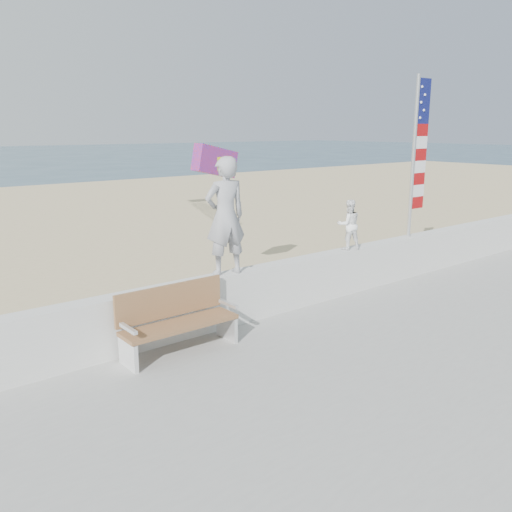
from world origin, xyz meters
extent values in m
plane|color=#2E4A5C|center=(0.00, 0.00, 0.00)|extent=(220.00, 220.00, 0.00)
cube|color=#CDB888|center=(0.00, 9.00, 0.04)|extent=(90.00, 40.00, 0.08)
cube|color=silver|center=(0.00, 2.00, 0.63)|extent=(30.00, 0.35, 0.90)
imported|color=#9A9BA0|center=(-0.29, 2.00, 2.06)|extent=(0.77, 0.57, 1.95)
imported|color=white|center=(2.75, 2.00, 1.58)|extent=(0.60, 0.55, 1.00)
cube|color=#8E623E|center=(-1.53, 1.45, 0.62)|extent=(1.80, 0.50, 0.06)
cube|color=#936640|center=(-1.53, 1.72, 0.93)|extent=(1.80, 0.05, 0.50)
cube|color=white|center=(-2.38, 1.45, 0.38)|extent=(0.06, 0.50, 0.40)
cube|color=silver|center=(-2.38, 1.40, 0.78)|extent=(0.06, 0.45, 0.05)
cube|color=white|center=(-0.68, 1.45, 0.38)|extent=(0.06, 0.50, 0.40)
cube|color=silver|center=(-0.68, 1.40, 0.78)|extent=(0.06, 0.45, 0.05)
cylinder|color=silver|center=(4.76, 2.00, 2.83)|extent=(0.08, 0.08, 3.50)
cube|color=#0F1451|center=(5.00, 2.00, 4.03)|extent=(0.44, 0.02, 0.95)
cube|color=#9E0A0C|center=(5.00, 2.00, 1.84)|extent=(0.44, 0.02, 0.26)
cube|color=white|center=(5.00, 2.00, 2.10)|extent=(0.44, 0.02, 0.26)
cube|color=#9E0A0C|center=(5.00, 2.00, 2.37)|extent=(0.44, 0.02, 0.26)
cube|color=white|center=(5.00, 2.00, 2.63)|extent=(0.44, 0.02, 0.26)
cube|color=#9E0A0C|center=(5.00, 2.00, 2.89)|extent=(0.44, 0.02, 0.26)
cube|color=white|center=(5.00, 2.00, 3.16)|extent=(0.44, 0.02, 0.26)
cube|color=#9E0A0C|center=(5.00, 2.00, 3.42)|extent=(0.44, 0.02, 0.26)
sphere|color=white|center=(4.88, 1.98, 3.68)|extent=(0.06, 0.06, 0.06)
sphere|color=white|center=(5.00, 1.98, 3.84)|extent=(0.06, 0.06, 0.06)
sphere|color=white|center=(4.88, 1.98, 4.00)|extent=(0.06, 0.06, 0.06)
sphere|color=white|center=(5.00, 1.98, 4.16)|extent=(0.06, 0.06, 0.06)
sphere|color=white|center=(4.88, 1.98, 4.32)|extent=(0.06, 0.06, 0.06)
cube|color=red|center=(0.91, 4.02, 2.81)|extent=(1.08, 0.39, 0.73)
cube|color=yellow|center=(1.06, 4.02, 2.76)|extent=(0.38, 0.28, 0.27)
camera|label=1|loc=(-5.40, -5.16, 3.46)|focal=38.00mm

